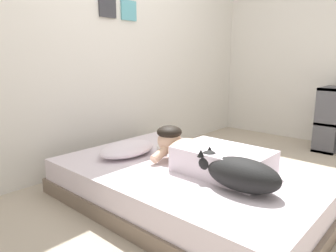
# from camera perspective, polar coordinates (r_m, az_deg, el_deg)

# --- Properties ---
(ground_plane) EXTENTS (12.72, 12.72, 0.00)m
(ground_plane) POSITION_cam_1_polar(r_m,az_deg,el_deg) (2.61, 12.33, -12.31)
(ground_plane) COLOR tan
(back_wall) EXTENTS (4.36, 0.12, 2.50)m
(back_wall) POSITION_cam_1_polar(r_m,az_deg,el_deg) (3.34, -9.59, 15.14)
(back_wall) COLOR silver
(back_wall) RESTS_ON ground
(side_wall_right) EXTENTS (0.10, 5.81, 2.50)m
(side_wall_right) POSITION_cam_1_polar(r_m,az_deg,el_deg) (4.53, 25.32, 13.35)
(side_wall_right) COLOR silver
(side_wall_right) RESTS_ON ground
(bed) EXTENTS (1.32, 1.99, 0.28)m
(bed) POSITION_cam_1_polar(r_m,az_deg,el_deg) (2.41, 3.77, -10.59)
(bed) COLOR #726051
(bed) RESTS_ON ground
(pillow) EXTENTS (0.52, 0.32, 0.11)m
(pillow) POSITION_cam_1_polar(r_m,az_deg,el_deg) (2.62, -7.43, -4.19)
(pillow) COLOR silver
(pillow) RESTS_ON bed
(person_lying) EXTENTS (0.43, 0.92, 0.27)m
(person_lying) POSITION_cam_1_polar(r_m,az_deg,el_deg) (2.29, 7.03, -5.26)
(person_lying) COLOR silver
(person_lying) RESTS_ON bed
(dog) EXTENTS (0.26, 0.58, 0.21)m
(dog) POSITION_cam_1_polar(r_m,az_deg,el_deg) (1.99, 12.71, -8.32)
(dog) COLOR black
(dog) RESTS_ON bed
(coffee_cup) EXTENTS (0.12, 0.09, 0.07)m
(coffee_cup) POSITION_cam_1_polar(r_m,az_deg,el_deg) (2.63, -1.07, -4.38)
(coffee_cup) COLOR white
(coffee_cup) RESTS_ON bed
(cell_phone) EXTENTS (0.07, 0.14, 0.01)m
(cell_phone) POSITION_cam_1_polar(r_m,az_deg,el_deg) (2.28, 13.87, -8.30)
(cell_phone) COLOR black
(cell_phone) RESTS_ON bed
(bookshelf) EXTENTS (0.45, 0.24, 0.75)m
(bookshelf) POSITION_cam_1_polar(r_m,az_deg,el_deg) (4.13, 27.51, 1.22)
(bookshelf) COLOR #4C4C51
(bookshelf) RESTS_ON ground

